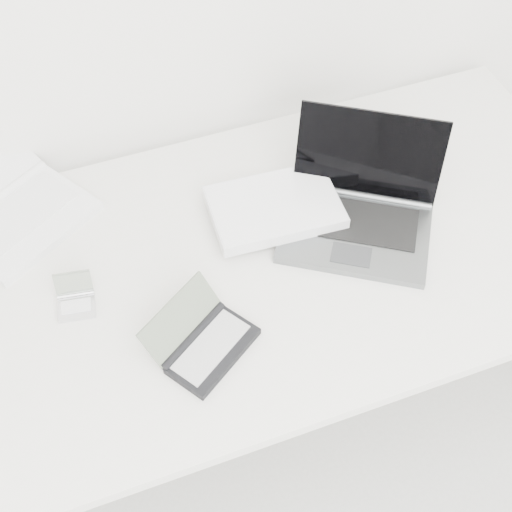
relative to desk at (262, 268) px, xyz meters
name	(u,v)px	position (x,y,z in m)	size (l,w,h in m)	color
desk	(262,268)	(0.00, 0.00, 0.00)	(1.60, 0.80, 0.73)	white
laptop_large	(320,209)	(0.16, 0.05, 0.08)	(0.53, 0.42, 0.21)	slate
netbook_open_white	(9,208)	(-0.50, 0.31, 0.07)	(0.44, 0.46, 0.09)	white
pda_silver	(76,301)	(-0.41, 0.01, 0.06)	(0.09, 0.09, 0.06)	silver
palmtop_charcoal	(204,342)	(-0.19, -0.18, 0.07)	(0.24, 0.23, 0.09)	black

